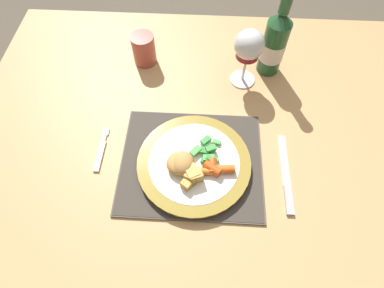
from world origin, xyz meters
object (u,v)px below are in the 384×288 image
wine_glass (249,47)px  drinking_cup (144,49)px  dinner_plate (194,163)px  table_knife (286,180)px  fork (101,152)px  dining_table (205,143)px  bottle (274,43)px

wine_glass → drinking_cup: bearing=168.2°
drinking_cup → dinner_plate: bearing=-64.9°
dinner_plate → drinking_cup: size_ratio=2.97×
dinner_plate → table_knife: 0.22m
fork → wine_glass: 0.46m
drinking_cup → wine_glass: bearing=-11.8°
dining_table → wine_glass: (0.10, 0.17, 0.21)m
dinner_plate → fork: size_ratio=2.15×
dinner_plate → table_knife: (0.22, -0.03, -0.01)m
dining_table → wine_glass: 0.29m
dinner_plate → fork: (-0.23, 0.02, -0.01)m
fork → bottle: (0.43, 0.31, 0.09)m
wine_glass → bottle: size_ratio=0.64×
dining_table → drinking_cup: bearing=130.0°
fork → dinner_plate: bearing=-6.0°
dinner_plate → bottle: bottle is taller
dinner_plate → bottle: (0.20, 0.34, 0.08)m
bottle → drinking_cup: bottle is taller
fork → bottle: bottle is taller
wine_glass → drinking_cup: (-0.29, 0.06, -0.07)m
wine_glass → bottle: bearing=32.8°
fork → table_knife: table_knife is taller
fork → bottle: size_ratio=0.48×
dining_table → bottle: bottle is taller
dining_table → dinner_plate: bearing=-101.9°
dining_table → bottle: size_ratio=4.85×
table_knife → fork: bearing=173.7°
dinner_plate → bottle: 0.40m
fork → drinking_cup: 0.33m
dining_table → table_knife: bearing=-37.5°
bottle → dinner_plate: bearing=-120.8°
dining_table → wine_glass: size_ratio=7.53×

